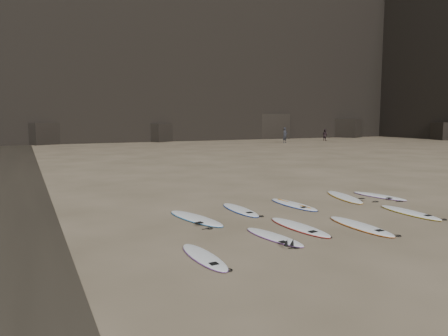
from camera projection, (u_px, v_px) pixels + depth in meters
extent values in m
plane|color=#897559|center=(325.00, 227.00, 12.72)|extent=(240.00, 240.00, 0.00)
cube|color=black|center=(140.00, 9.00, 68.62)|extent=(170.00, 32.00, 40.00)
cube|color=black|center=(157.00, 132.00, 56.47)|extent=(4.23, 4.46, 2.33)
cube|color=black|center=(267.00, 126.00, 64.39)|extent=(5.95, 5.19, 3.59)
cube|color=black|center=(345.00, 128.00, 68.05)|extent=(5.31, 5.56, 2.88)
cube|color=black|center=(40.00, 134.00, 50.62)|extent=(4.49, 4.76, 2.49)
ellipsoid|color=white|center=(204.00, 257.00, 9.92)|extent=(0.61, 2.23, 0.08)
ellipsoid|color=white|center=(274.00, 237.00, 11.57)|extent=(0.88, 2.28, 0.08)
ellipsoid|color=white|center=(299.00, 227.00, 12.58)|extent=(0.80, 2.62, 0.09)
ellipsoid|color=white|center=(360.00, 226.00, 12.68)|extent=(0.68, 2.64, 0.09)
ellipsoid|color=white|center=(410.00, 212.00, 14.49)|extent=(0.67, 2.52, 0.09)
ellipsoid|color=white|center=(196.00, 218.00, 13.65)|extent=(1.26, 2.80, 0.10)
ellipsoid|color=white|center=(240.00, 210.00, 14.91)|extent=(0.59, 2.42, 0.09)
ellipsoid|color=white|center=(294.00, 204.00, 15.79)|extent=(0.79, 2.57, 0.09)
ellipsoid|color=white|center=(344.00, 197.00, 17.26)|extent=(1.36, 2.86, 0.10)
ellipsoid|color=white|center=(379.00, 196.00, 17.50)|extent=(1.03, 2.48, 0.09)
imported|color=black|center=(285.00, 135.00, 53.35)|extent=(0.80, 0.65, 1.89)
imported|color=black|center=(325.00, 135.00, 58.30)|extent=(0.73, 0.86, 1.54)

